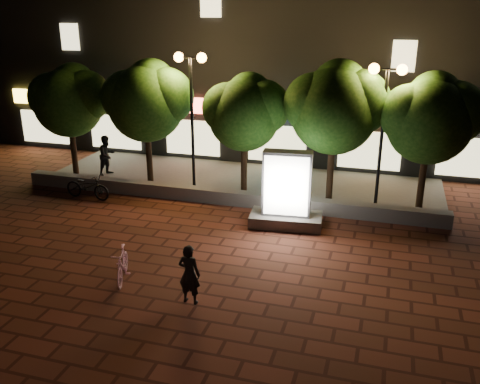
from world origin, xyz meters
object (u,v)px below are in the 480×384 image
at_px(street_lamp_left, 191,86).
at_px(tree_right, 336,105).
at_px(scooter_pink, 122,264).
at_px(rider, 189,274).
at_px(tree_mid, 246,110).
at_px(tree_far_left, 70,98).
at_px(pedestrian, 107,155).
at_px(street_lamp_right, 385,99).
at_px(tree_left, 148,99).
at_px(tree_far_right, 432,116).
at_px(ad_kiosk, 287,196).
at_px(scooter_parked, 87,186).

bearing_deg(street_lamp_left, tree_right, 2.81).
distance_m(scooter_pink, rider, 2.20).
height_order(tree_mid, rider, tree_mid).
distance_m(tree_far_left, street_lamp_left, 5.50).
bearing_deg(pedestrian, street_lamp_right, -75.44).
bearing_deg(tree_mid, rider, -83.57).
bearing_deg(tree_left, scooter_pink, -69.78).
bearing_deg(scooter_pink, tree_right, 39.87).
distance_m(tree_far_right, street_lamp_left, 8.58).
distance_m(tree_far_right, rider, 10.21).
height_order(street_lamp_left, ad_kiosk, street_lamp_left).
bearing_deg(ad_kiosk, tree_left, 155.43).
xyz_separation_m(ad_kiosk, rider, (-1.27, -5.31, -0.26)).
xyz_separation_m(rider, pedestrian, (-7.07, 8.37, 0.16)).
bearing_deg(ad_kiosk, tree_far_left, 163.72).
xyz_separation_m(tree_left, street_lamp_left, (1.95, -0.26, 0.58)).
height_order(street_lamp_right, ad_kiosk, street_lamp_right).
distance_m(tree_far_left, tree_far_right, 14.00).
relative_size(tree_far_left, street_lamp_right, 0.93).
relative_size(tree_far_left, pedestrian, 2.74).
bearing_deg(tree_left, tree_far_right, -0.00).
xyz_separation_m(rider, scooter_parked, (-6.38, 5.68, -0.28)).
xyz_separation_m(street_lamp_left, scooter_parked, (-3.41, -2.20, -3.54)).
bearing_deg(tree_mid, pedestrian, 177.81).
bearing_deg(rider, scooter_pink, -10.27).
height_order(tree_right, scooter_parked, tree_right).
xyz_separation_m(tree_far_right, ad_kiosk, (-4.31, -2.83, -2.35)).
bearing_deg(tree_mid, ad_kiosk, -52.25).
relative_size(tree_far_left, scooter_pink, 3.09).
relative_size(tree_far_left, ad_kiosk, 1.83).
bearing_deg(street_lamp_right, scooter_pink, -129.90).
xyz_separation_m(tree_far_left, tree_right, (10.80, 0.00, 0.27)).
xyz_separation_m(tree_left, tree_mid, (4.00, -0.00, -0.23)).
distance_m(tree_mid, rider, 8.55).
xyz_separation_m(tree_far_left, street_lamp_left, (5.45, -0.26, 0.74)).
xyz_separation_m(street_lamp_right, scooter_pink, (-6.14, -7.35, -3.44)).
bearing_deg(rider, street_lamp_right, -113.29).
distance_m(street_lamp_right, rider, 9.38).
bearing_deg(street_lamp_right, pedestrian, 177.43).
relative_size(tree_far_left, rider, 3.02).
xyz_separation_m(tree_far_right, street_lamp_left, (-8.55, -0.26, 0.66)).
bearing_deg(scooter_pink, pedestrian, 102.80).
bearing_deg(scooter_pink, tree_left, 90.69).
relative_size(ad_kiosk, scooter_parked, 1.36).
bearing_deg(scooter_parked, tree_left, -26.48).
height_order(tree_mid, street_lamp_right, street_lamp_right).
relative_size(scooter_parked, pedestrian, 1.10).
height_order(tree_far_left, ad_kiosk, tree_far_left).
xyz_separation_m(tree_far_right, scooter_parked, (-11.97, -2.46, -2.88)).
distance_m(tree_far_left, street_lamp_right, 12.47).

